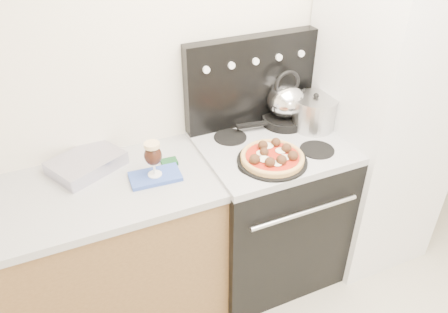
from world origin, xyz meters
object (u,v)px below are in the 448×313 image
stove_body (268,212)px  pizza_pan (272,161)px  pizza (272,156)px  skillet (284,120)px  stock_pot (314,113)px  fridge (381,115)px  tea_kettle (286,98)px  base_cabinet (76,269)px  oven_mitt (155,177)px  beer_glass (153,159)px

stove_body → pizza_pan: size_ratio=2.49×
pizza → skillet: bearing=51.1°
pizza → stock_pot: bearing=29.3°
fridge → tea_kettle: 0.58m
skillet → tea_kettle: tea_kettle is taller
fridge → pizza_pan: bearing=-171.2°
stock_pot → pizza: bearing=-150.7°
base_cabinet → oven_mitt: oven_mitt is taller
stock_pot → base_cabinet: bearing=-178.3°
skillet → tea_kettle: 0.14m
base_cabinet → stock_pot: stock_pot is taller
beer_glass → stock_pot: size_ratio=0.77×
fridge → stock_pot: 0.42m
pizza_pan → skillet: bearing=51.1°
stove_body → oven_mitt: bearing=-178.5°
stock_pot → pizza_pan: bearing=-150.7°
base_cabinet → stove_body: size_ratio=1.65×
fridge → pizza_pan: size_ratio=5.37×
tea_kettle → pizza: bearing=-131.6°
pizza_pan → pizza: size_ratio=1.12×
beer_glass → pizza: bearing=-12.9°
pizza_pan → skillet: (0.25, 0.32, 0.02)m
fridge → skillet: fridge is taller
beer_glass → tea_kettle: bearing=12.7°
beer_glass → oven_mitt: bearing=0.0°
stove_body → stock_pot: 0.64m
base_cabinet → skillet: bearing=6.4°
pizza_pan → stock_pot: size_ratio=1.49×
oven_mitt → beer_glass: size_ratio=1.32×
oven_mitt → skillet: 0.84m
fridge → pizza_pan: (-0.79, -0.12, -0.02)m
stove_body → base_cabinet: bearing=178.7°
fridge → pizza: size_ratio=6.01×
stove_body → oven_mitt: size_ratio=3.63×
base_cabinet → stove_body: 1.11m
stove_body → tea_kettle: (0.17, 0.17, 0.64)m
beer_glass → skillet: beer_glass is taller
tea_kettle → stock_pot: 0.18m
fridge → pizza: fridge is taller
base_cabinet → tea_kettle: (1.27, 0.14, 0.65)m
pizza_pan → tea_kettle: size_ratio=1.52×
stove_body → skillet: bearing=45.0°
skillet → oven_mitt: bearing=-167.3°
oven_mitt → tea_kettle: (0.82, 0.19, 0.17)m
stove_body → skillet: skillet is taller
stove_body → tea_kettle: bearing=45.0°
stove_body → beer_glass: bearing=-178.5°
pizza → pizza_pan: bearing=0.0°
pizza_pan → skillet: size_ratio=1.40×
beer_glass → tea_kettle: (0.82, 0.19, 0.07)m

